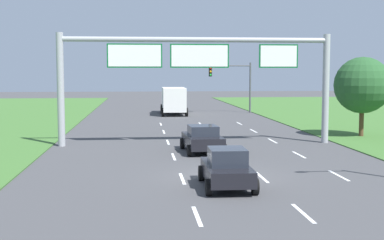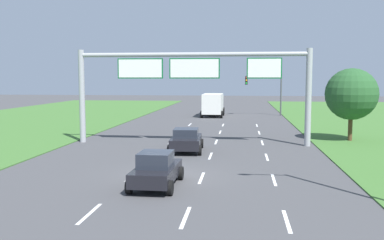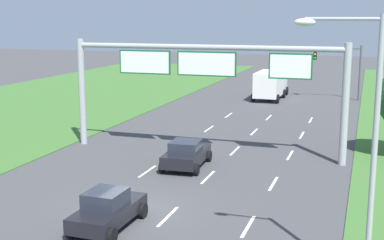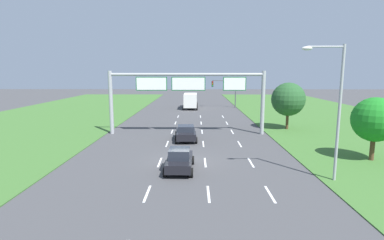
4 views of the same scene
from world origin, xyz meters
name	(u,v)px [view 3 (image 3 of 4)]	position (x,y,z in m)	size (l,w,h in m)	color
ground_plane	(131,212)	(0.00, 0.00, 0.00)	(200.00, 200.00, 0.00)	#424244
lane_dashes_inner_left	(124,187)	(-1.75, 3.00, 0.00)	(0.14, 44.40, 0.01)	white
lane_dashes_inner_right	(190,195)	(1.75, 3.00, 0.00)	(0.14, 44.40, 0.01)	white
lane_dashes_slip	(262,202)	(5.25, 3.00, 0.00)	(0.14, 44.40, 0.01)	white
car_near_red	(186,154)	(0.01, 7.50, 0.77)	(2.35, 4.13, 1.55)	black
car_lead_silver	(108,210)	(-0.12, -1.90, 0.77)	(2.03, 3.94, 1.60)	black
box_truck	(271,83)	(0.02, 34.65, 1.60)	(2.75, 7.30, 2.90)	silver
sign_gantry	(204,74)	(0.02, 10.77, 4.97)	(17.24, 0.44, 7.00)	#9EA0A5
traffic_light_mast	(341,62)	(6.80, 36.17, 3.87)	(4.76, 0.49, 5.60)	#47494F
street_lamp	(362,130)	(9.46, -3.82, 5.08)	(2.61, 0.32, 8.50)	#9EA0A5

